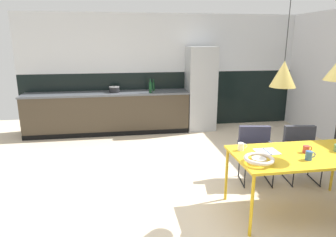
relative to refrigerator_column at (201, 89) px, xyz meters
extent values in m
plane|color=beige|center=(-0.79, -3.18, -0.95)|extent=(9.35, 9.35, 0.00)
cube|color=black|center=(-0.79, 0.36, -0.29)|extent=(6.53, 0.12, 1.31)
cube|color=silver|center=(-0.79, 0.36, 1.02)|extent=(6.53, 0.12, 1.31)
cube|color=#3E3426|center=(-2.12, 0.00, -0.51)|extent=(3.57, 0.60, 0.88)
cube|color=#54575E|center=(-2.12, 0.00, -0.05)|extent=(3.60, 0.63, 0.04)
cube|color=black|center=(-2.12, -0.30, -0.90)|extent=(3.57, 0.01, 0.10)
cube|color=#ADAFB2|center=(0.00, 0.00, 0.00)|extent=(0.63, 0.60, 1.90)
cube|color=gold|center=(0.26, -3.62, -0.22)|extent=(1.61, 0.85, 0.03)
cylinder|color=gold|center=(-0.51, -3.24, -0.59)|extent=(0.04, 0.04, 0.72)
cylinder|color=gold|center=(1.03, -3.24, -0.59)|extent=(0.04, 0.04, 0.72)
cylinder|color=gold|center=(-0.51, -4.01, -0.59)|extent=(0.04, 0.04, 0.72)
cube|color=#323441|center=(0.10, -2.82, -0.53)|extent=(0.55, 0.54, 0.06)
cube|color=#343548|center=(0.13, -2.63, -0.32)|extent=(0.46, 0.16, 0.36)
cube|color=#353842|center=(0.31, -2.86, -0.43)|extent=(0.12, 0.42, 0.14)
cube|color=#2F3044|center=(-0.12, -2.79, -0.43)|extent=(0.12, 0.42, 0.14)
cylinder|color=black|center=(0.26, -3.04, -0.75)|extent=(0.02, 0.02, 0.39)
cylinder|color=black|center=(-0.13, -2.98, -0.75)|extent=(0.02, 0.02, 0.39)
cylinder|color=black|center=(0.33, -2.67, -0.75)|extent=(0.02, 0.02, 0.39)
cylinder|color=black|center=(-0.07, -2.60, -0.75)|extent=(0.02, 0.02, 0.39)
cylinder|color=black|center=(0.29, -2.86, -0.94)|extent=(0.09, 0.41, 0.02)
cylinder|color=black|center=(-0.10, -2.79, -0.94)|extent=(0.09, 0.41, 0.02)
cube|color=#323441|center=(0.79, -2.90, -0.54)|extent=(0.54, 0.52, 0.06)
cube|color=#35363D|center=(0.81, -2.70, -0.33)|extent=(0.46, 0.14, 0.36)
cube|color=#363141|center=(1.00, -2.93, -0.44)|extent=(0.11, 0.42, 0.14)
cube|color=#373343|center=(0.57, -2.87, -0.44)|extent=(0.11, 0.42, 0.14)
cylinder|color=black|center=(0.96, -3.12, -0.76)|extent=(0.02, 0.02, 0.38)
cylinder|color=black|center=(0.56, -3.06, -0.76)|extent=(0.02, 0.02, 0.38)
cylinder|color=black|center=(1.01, -2.74, -0.76)|extent=(0.02, 0.02, 0.38)
cylinder|color=black|center=(0.62, -2.69, -0.76)|extent=(0.02, 0.02, 0.38)
cylinder|color=black|center=(0.98, -2.93, -0.94)|extent=(0.08, 0.41, 0.02)
cylinder|color=black|center=(0.59, -2.87, -0.94)|extent=(0.08, 0.41, 0.02)
cylinder|color=silver|center=(-0.37, -3.80, -0.17)|extent=(0.16, 0.16, 0.06)
torus|color=beige|center=(-0.37, -3.80, -0.15)|extent=(0.33, 0.33, 0.04)
cube|color=white|center=(-0.19, -3.51, -0.20)|extent=(0.13, 0.22, 0.01)
cube|color=white|center=(-0.06, -3.51, -0.20)|extent=(0.13, 0.22, 0.01)
cube|color=#334C8C|center=(-0.12, -3.51, -0.19)|extent=(0.01, 0.23, 0.00)
cylinder|color=#335B93|center=(0.23, -3.80, -0.15)|extent=(0.07, 0.07, 0.10)
torus|color=#335B93|center=(0.27, -3.80, -0.15)|extent=(0.07, 0.01, 0.07)
cylinder|color=white|center=(-0.41, -3.40, -0.16)|extent=(0.07, 0.07, 0.09)
torus|color=white|center=(-0.36, -3.40, -0.15)|extent=(0.06, 0.01, 0.06)
cylinder|color=#B23D33|center=(0.33, -3.59, -0.16)|extent=(0.07, 0.07, 0.08)
torus|color=#B23D33|center=(0.38, -3.59, -0.16)|extent=(0.06, 0.01, 0.06)
cylinder|color=black|center=(-1.96, -0.01, 0.03)|extent=(0.22, 0.22, 0.12)
cylinder|color=gray|center=(-1.96, -0.01, 0.09)|extent=(0.22, 0.22, 0.01)
sphere|color=black|center=(-1.96, -0.01, 0.11)|extent=(0.02, 0.02, 0.02)
cylinder|color=#0F3319|center=(-1.08, 0.09, 0.07)|extent=(0.06, 0.06, 0.19)
cylinder|color=#0F3319|center=(-1.08, 0.09, 0.20)|extent=(0.03, 0.03, 0.08)
cylinder|color=#0F3319|center=(-1.19, -0.20, 0.09)|extent=(0.06, 0.06, 0.24)
cylinder|color=#0F3319|center=(-1.19, -0.20, 0.24)|extent=(0.03, 0.03, 0.07)
cylinder|color=black|center=(-0.06, -3.61, 1.25)|extent=(0.01, 0.01, 0.74)
cone|color=tan|center=(-0.06, -3.61, 0.74)|extent=(0.28, 0.28, 0.28)
camera|label=1|loc=(-1.81, -6.62, 1.10)|focal=31.94mm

